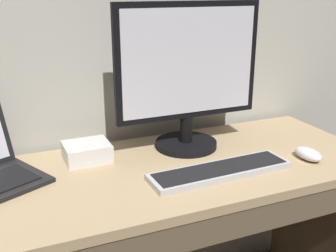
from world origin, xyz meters
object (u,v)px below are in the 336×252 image
at_px(wired_keyboard, 220,171).
at_px(external_drive_box, 87,152).
at_px(computer_mouse, 308,154).
at_px(external_monitor, 188,79).

bearing_deg(wired_keyboard, external_drive_box, 142.70).
bearing_deg(computer_mouse, external_monitor, 141.62).
relative_size(external_monitor, external_drive_box, 3.50).
bearing_deg(wired_keyboard, computer_mouse, -2.68).
xyz_separation_m(external_monitor, wired_keyboard, (0.00, -0.24, -0.24)).
relative_size(external_monitor, computer_mouse, 4.69).
bearing_deg(external_monitor, external_drive_box, 174.67).
distance_m(external_monitor, wired_keyboard, 0.34).
bearing_deg(external_drive_box, computer_mouse, -22.68).
xyz_separation_m(external_monitor, computer_mouse, (0.33, -0.26, -0.24)).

